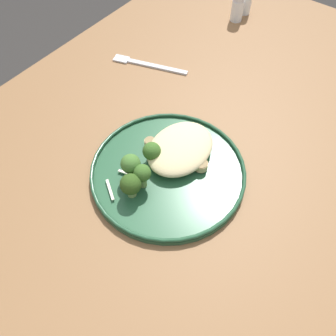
% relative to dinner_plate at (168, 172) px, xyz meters
% --- Properties ---
extents(ground, '(6.00, 6.00, 0.00)m').
position_rel_dinner_plate_xyz_m(ground, '(0.04, -0.05, -0.75)').
color(ground, '#2D2B28').
extents(wooden_dining_table, '(1.40, 1.00, 0.74)m').
position_rel_dinner_plate_xyz_m(wooden_dining_table, '(0.04, -0.05, -0.09)').
color(wooden_dining_table, brown).
rests_on(wooden_dining_table, ground).
extents(dinner_plate, '(0.29, 0.29, 0.02)m').
position_rel_dinner_plate_xyz_m(dinner_plate, '(0.00, 0.00, 0.00)').
color(dinner_plate, '#235133').
rests_on(dinner_plate, wooden_dining_table).
extents(noodle_bed, '(0.15, 0.11, 0.03)m').
position_rel_dinner_plate_xyz_m(noodle_bed, '(0.05, 0.01, 0.02)').
color(noodle_bed, beige).
rests_on(noodle_bed, dinner_plate).
extents(seared_scallop_tilted_round, '(0.03, 0.03, 0.02)m').
position_rel_dinner_plate_xyz_m(seared_scallop_tilted_round, '(0.04, -0.05, 0.01)').
color(seared_scallop_tilted_round, '#DBB77A').
rests_on(seared_scallop_tilted_round, dinner_plate).
extents(seared_scallop_half_hidden, '(0.03, 0.03, 0.02)m').
position_rel_dinner_plate_xyz_m(seared_scallop_half_hidden, '(0.04, 0.00, 0.01)').
color(seared_scallop_half_hidden, beige).
rests_on(seared_scallop_half_hidden, dinner_plate).
extents(seared_scallop_on_noodles, '(0.02, 0.02, 0.01)m').
position_rel_dinner_plate_xyz_m(seared_scallop_on_noodles, '(0.03, 0.06, 0.01)').
color(seared_scallop_on_noodles, '#DBB77A').
rests_on(seared_scallop_on_noodles, dinner_plate).
extents(seared_scallop_rear_pale, '(0.03, 0.03, 0.01)m').
position_rel_dinner_plate_xyz_m(seared_scallop_rear_pale, '(0.06, 0.02, 0.01)').
color(seared_scallop_rear_pale, '#E5C689').
rests_on(seared_scallop_rear_pale, dinner_plate).
extents(seared_scallop_front_small, '(0.03, 0.03, 0.02)m').
position_rel_dinner_plate_xyz_m(seared_scallop_front_small, '(-0.00, 0.02, 0.01)').
color(seared_scallop_front_small, '#DBB77A').
rests_on(seared_scallop_front_small, dinner_plate).
extents(seared_scallop_tiny_bay, '(0.03, 0.03, 0.02)m').
position_rel_dinner_plate_xyz_m(seared_scallop_tiny_bay, '(0.06, -0.00, 0.01)').
color(seared_scallop_tiny_bay, '#E5C689').
rests_on(seared_scallop_tiny_bay, dinner_plate).
extents(broccoli_floret_small_sprig, '(0.03, 0.03, 0.05)m').
position_rel_dinner_plate_xyz_m(broccoli_floret_small_sprig, '(-0.05, 0.02, 0.04)').
color(broccoli_floret_small_sprig, '#7A994C').
rests_on(broccoli_floret_small_sprig, dinner_plate).
extents(broccoli_floret_left_leaning, '(0.03, 0.03, 0.05)m').
position_rel_dinner_plate_xyz_m(broccoli_floret_left_leaning, '(0.00, 0.04, 0.03)').
color(broccoli_floret_left_leaning, '#7A994C').
rests_on(broccoli_floret_left_leaning, dinner_plate).
extents(broccoli_floret_center_pile, '(0.04, 0.04, 0.05)m').
position_rel_dinner_plate_xyz_m(broccoli_floret_center_pile, '(-0.08, 0.02, 0.03)').
color(broccoli_floret_center_pile, '#89A356').
rests_on(broccoli_floret_center_pile, dinner_plate).
extents(broccoli_floret_near_rim, '(0.04, 0.04, 0.06)m').
position_rel_dinner_plate_xyz_m(broccoli_floret_near_rim, '(-0.05, 0.04, 0.04)').
color(broccoli_floret_near_rim, '#7A994C').
rests_on(broccoli_floret_near_rim, dinner_plate).
extents(onion_sliver_long_sliver, '(0.02, 0.06, 0.00)m').
position_rel_dinner_plate_xyz_m(onion_sliver_long_sliver, '(-0.05, 0.05, 0.01)').
color(onion_sliver_long_sliver, silver).
rests_on(onion_sliver_long_sliver, dinner_plate).
extents(onion_sliver_curled_piece, '(0.03, 0.04, 0.00)m').
position_rel_dinner_plate_xyz_m(onion_sliver_curled_piece, '(-0.10, 0.06, 0.01)').
color(onion_sliver_curled_piece, silver).
rests_on(onion_sliver_curled_piece, dinner_plate).
extents(dinner_fork, '(0.08, 0.18, 0.00)m').
position_rel_dinner_plate_xyz_m(dinner_fork, '(0.23, 0.23, -0.01)').
color(dinner_fork, silver).
rests_on(dinner_fork, wooden_dining_table).
extents(salt_shaker, '(0.03, 0.03, 0.07)m').
position_rel_dinner_plate_xyz_m(salt_shaker, '(0.52, 0.16, 0.02)').
color(salt_shaker, white).
rests_on(salt_shaker, wooden_dining_table).
extents(pepper_shaker, '(0.03, 0.03, 0.07)m').
position_rel_dinner_plate_xyz_m(pepper_shaker, '(0.57, 0.16, 0.02)').
color(pepper_shaker, white).
rests_on(pepper_shaker, wooden_dining_table).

